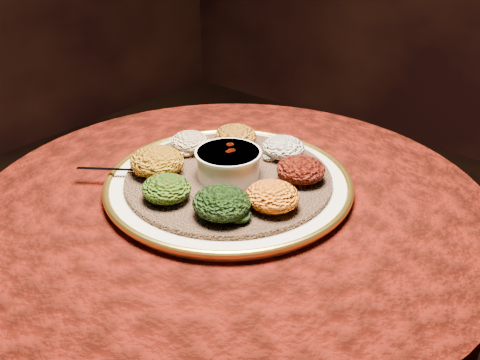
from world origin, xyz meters
The scene contains 13 objects.
table centered at (0.00, 0.00, 0.55)m, with size 0.96×0.96×0.73m.
platter centered at (-0.03, 0.02, 0.75)m, with size 0.59×0.59×0.02m.
injera centered at (-0.03, 0.02, 0.76)m, with size 0.39×0.39×0.01m, color brown.
stew_bowl centered at (-0.03, 0.02, 0.79)m, with size 0.12×0.12×0.05m.
spoon centered at (-0.17, -0.08, 0.77)m, with size 0.13×0.09×0.01m.
portion_ayib centered at (0.00, 0.15, 0.78)m, with size 0.09×0.08×0.04m, color silver.
portion_kitfo centered at (0.09, 0.10, 0.78)m, with size 0.09×0.09×0.04m, color black.
portion_tikil centered at (0.10, -0.01, 0.78)m, with size 0.09×0.09×0.04m, color #AC7A0E.
portion_gomen centered at (0.05, -0.09, 0.79)m, with size 0.10×0.09×0.05m, color black.
portion_mixveg centered at (-0.05, -0.11, 0.78)m, with size 0.09×0.08×0.04m, color #AA2B0B.
portion_kik centered at (-0.14, -0.06, 0.79)m, with size 0.11×0.10×0.05m, color #9A5B0D.
portion_timatim centered at (-0.16, 0.05, 0.78)m, with size 0.08×0.08×0.04m, color maroon.
portion_shiro centered at (-0.10, 0.13, 0.78)m, with size 0.09×0.08×0.04m, color #975912.
Camera 1 is at (0.56, -0.64, 1.25)m, focal length 40.00 mm.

